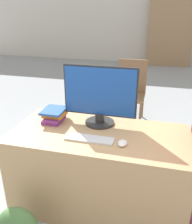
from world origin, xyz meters
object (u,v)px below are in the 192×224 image
object	(u,v)px
monitor	(100,96)
far_chair	(131,89)
keyboard	(89,139)
mouse	(122,143)
book_stack	(55,115)

from	to	relation	value
monitor	far_chair	bearing A→B (deg)	88.00
monitor	keyboard	distance (m)	0.39
monitor	mouse	world-z (taller)	monitor
monitor	book_stack	size ratio (longest dim) A/B	2.63
monitor	book_stack	xyz separation A→B (m)	(-0.41, -0.05, -0.20)
keyboard	book_stack	bearing A→B (deg)	147.35
mouse	keyboard	bearing A→B (deg)	177.62
monitor	mouse	size ratio (longest dim) A/B	6.33
keyboard	mouse	bearing A→B (deg)	-2.38
mouse	book_stack	size ratio (longest dim) A/B	0.41
keyboard	far_chair	xyz separation A→B (m)	(0.07, 2.08, -0.23)
far_chair	keyboard	bearing A→B (deg)	-113.31
mouse	book_stack	distance (m)	0.71
mouse	book_stack	world-z (taller)	book_stack
monitor	book_stack	bearing A→B (deg)	-172.83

